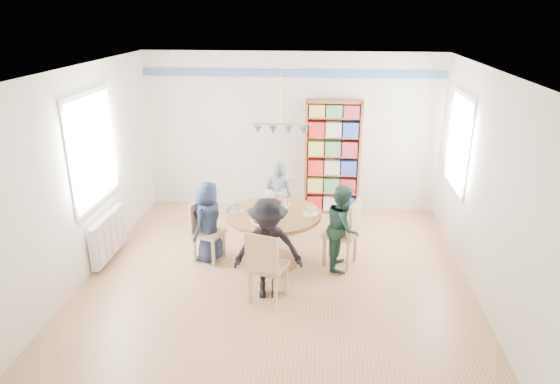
# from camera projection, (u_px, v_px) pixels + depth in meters

# --- Properties ---
(ground) EXTENTS (5.00, 5.00, 0.00)m
(ground) POSITION_uv_depth(u_px,v_px,m) (277.00, 276.00, 6.64)
(ground) COLOR tan
(room_shell) EXTENTS (5.00, 5.00, 5.00)m
(room_shell) POSITION_uv_depth(u_px,v_px,m) (264.00, 139.00, 6.90)
(room_shell) COLOR white
(room_shell) RESTS_ON ground
(radiator) EXTENTS (0.12, 1.00, 0.60)m
(radiator) POSITION_uv_depth(u_px,v_px,m) (108.00, 236.00, 7.01)
(radiator) COLOR silver
(radiator) RESTS_ON ground
(dining_table) EXTENTS (1.30, 1.30, 0.75)m
(dining_table) POSITION_uv_depth(u_px,v_px,m) (274.00, 226.00, 6.82)
(dining_table) COLOR olive
(dining_table) RESTS_ON ground
(chair_left) EXTENTS (0.47, 0.47, 0.85)m
(chair_left) POSITION_uv_depth(u_px,v_px,m) (204.00, 228.00, 6.96)
(chair_left) COLOR #D9B486
(chair_left) RESTS_ON ground
(chair_right) EXTENTS (0.54, 0.54, 0.95)m
(chair_right) POSITION_uv_depth(u_px,v_px,m) (346.00, 230.00, 6.78)
(chair_right) COLOR #D9B486
(chair_right) RESTS_ON ground
(chair_far) EXTENTS (0.44, 0.44, 0.86)m
(chair_far) POSITION_uv_depth(u_px,v_px,m) (282.00, 203.00, 7.85)
(chair_far) COLOR #D9B486
(chair_far) RESTS_ON ground
(chair_near) EXTENTS (0.52, 0.52, 0.93)m
(chair_near) POSITION_uv_depth(u_px,v_px,m) (266.00, 264.00, 5.89)
(chair_near) COLOR #D9B486
(chair_near) RESTS_ON ground
(person_left) EXTENTS (0.54, 0.65, 1.15)m
(person_left) POSITION_uv_depth(u_px,v_px,m) (208.00, 221.00, 6.92)
(person_left) COLOR #1B253D
(person_left) RESTS_ON ground
(person_right) EXTENTS (0.48, 0.59, 1.17)m
(person_right) POSITION_uv_depth(u_px,v_px,m) (343.00, 227.00, 6.70)
(person_right) COLOR #1C392E
(person_right) RESTS_ON ground
(person_far) EXTENTS (0.51, 0.40, 1.23)m
(person_far) POSITION_uv_depth(u_px,v_px,m) (280.00, 199.00, 7.60)
(person_far) COLOR gray
(person_far) RESTS_ON ground
(person_near) EXTENTS (0.88, 0.57, 1.29)m
(person_near) POSITION_uv_depth(u_px,v_px,m) (268.00, 249.00, 5.98)
(person_near) COLOR black
(person_near) RESTS_ON ground
(bookshelf) EXTENTS (0.93, 0.28, 1.95)m
(bookshelf) POSITION_uv_depth(u_px,v_px,m) (332.00, 159.00, 8.43)
(bookshelf) COLOR brown
(bookshelf) RESTS_ON ground
(tableware) EXTENTS (1.22, 1.22, 0.32)m
(tableware) POSITION_uv_depth(u_px,v_px,m) (272.00, 207.00, 6.76)
(tableware) COLOR white
(tableware) RESTS_ON dining_table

